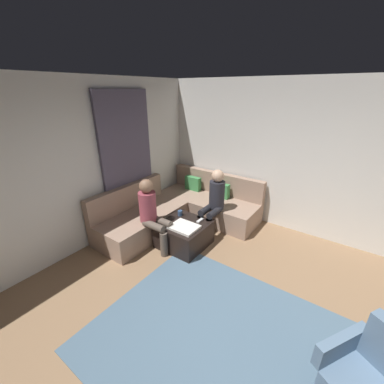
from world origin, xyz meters
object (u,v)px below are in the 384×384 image
game_remote (200,220)px  person_on_couch_back (214,200)px  coffee_mug (180,213)px  ottoman (184,234)px  sectional_couch (181,209)px  person_on_couch_side (152,212)px

game_remote → person_on_couch_back: (0.01, 0.43, 0.23)m
game_remote → person_on_couch_back: person_on_couch_back is taller
coffee_mug → game_remote: bearing=5.7°
person_on_couch_back → ottoman: bearing=73.7°
game_remote → coffee_mug: bearing=-174.3°
ottoman → person_on_couch_back: bearing=73.7°
sectional_couch → person_on_couch_side: size_ratio=2.12×
ottoman → person_on_couch_side: 0.68m
coffee_mug → sectional_couch: bearing=126.6°
sectional_couch → coffee_mug: size_ratio=26.84×
coffee_mug → person_on_couch_back: person_on_couch_back is taller
coffee_mug → person_on_couch_back: (0.41, 0.47, 0.19)m
sectional_couch → ottoman: size_ratio=3.36×
coffee_mug → person_on_couch_side: size_ratio=0.08×
game_remote → person_on_couch_side: bearing=-135.4°
person_on_couch_side → game_remote: bearing=134.6°
sectional_couch → game_remote: 0.82m
sectional_couch → ottoman: sectional_couch is taller
coffee_mug → game_remote: coffee_mug is taller
ottoman → person_on_couch_side: size_ratio=0.63×
coffee_mug → game_remote: 0.40m
person_on_couch_back → person_on_couch_side: bearing=59.9°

